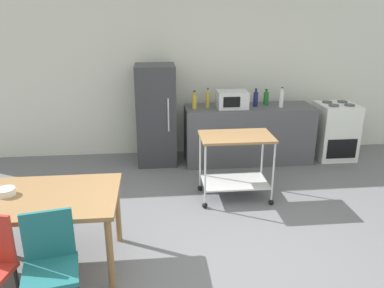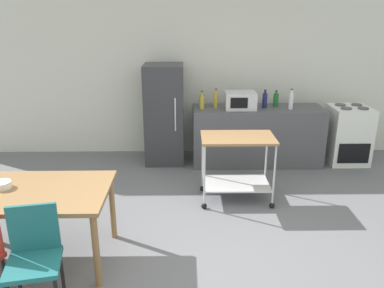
{
  "view_description": "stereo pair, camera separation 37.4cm",
  "coord_description": "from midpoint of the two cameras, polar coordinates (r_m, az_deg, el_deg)",
  "views": [
    {
      "loc": [
        -0.58,
        -3.16,
        2.31
      ],
      "look_at": [
        -0.14,
        1.2,
        0.8
      ],
      "focal_mm": 36.22,
      "sensor_mm": 36.0,
      "label": 1
    },
    {
      "loc": [
        -0.21,
        -3.18,
        2.31
      ],
      "look_at": [
        -0.14,
        1.2,
        0.8
      ],
      "focal_mm": 36.22,
      "sensor_mm": 36.0,
      "label": 2
    }
  ],
  "objects": [
    {
      "name": "chair_teal",
      "position": [
        3.29,
        -23.38,
        -15.76
      ],
      "size": [
        0.47,
        0.47,
        0.89
      ],
      "rotation": [
        0.0,
        0.0,
        0.19
      ],
      "color": "#1E666B",
      "rests_on": "ground_plane"
    },
    {
      "name": "bottle_soy_sauce",
      "position": [
        6.21,
        9.15,
        6.66
      ],
      "size": [
        0.08,
        0.08,
        0.25
      ],
      "color": "#1E6628",
      "rests_on": "kitchen_counter"
    },
    {
      "name": "bottle_sparkling_water",
      "position": [
        5.87,
        -1.5,
        6.26
      ],
      "size": [
        0.08,
        0.08,
        0.28
      ],
      "color": "gold",
      "rests_on": "kitchen_counter"
    },
    {
      "name": "back_wall",
      "position": [
        6.44,
        -2.26,
        11.35
      ],
      "size": [
        8.4,
        0.12,
        2.9
      ],
      "primitive_type": "cube",
      "color": "silver",
      "rests_on": "ground_plane"
    },
    {
      "name": "ground_plane",
      "position": [
        3.94,
        1.12,
        -16.87
      ],
      "size": [
        12.0,
        12.0,
        0.0
      ],
      "primitive_type": "plane",
      "color": "slate"
    },
    {
      "name": "bottle_hot_sauce",
      "position": [
        6.07,
        7.61,
        6.59
      ],
      "size": [
        0.07,
        0.07,
        0.28
      ],
      "color": "navy",
      "rests_on": "kitchen_counter"
    },
    {
      "name": "fruit_bowl",
      "position": [
        3.94,
        -28.26,
        -6.28
      ],
      "size": [
        0.17,
        0.17,
        0.06
      ],
      "primitive_type": "cylinder",
      "color": "white",
      "rests_on": "dining_table"
    },
    {
      "name": "dining_table",
      "position": [
        3.85,
        -24.89,
        -8.11
      ],
      "size": [
        1.5,
        0.9,
        0.75
      ],
      "color": "olive",
      "rests_on": "ground_plane"
    },
    {
      "name": "kitchen_counter",
      "position": [
        6.2,
        6.55,
        1.45
      ],
      "size": [
        2.0,
        0.64,
        0.9
      ],
      "primitive_type": "cube",
      "color": "#4C4C51",
      "rests_on": "ground_plane"
    },
    {
      "name": "kitchen_cart",
      "position": [
        4.89,
        4.28,
        -1.85
      ],
      "size": [
        0.91,
        0.57,
        0.85
      ],
      "color": "olive",
      "rests_on": "ground_plane"
    },
    {
      "name": "microwave",
      "position": [
        5.93,
        4.13,
        6.53
      ],
      "size": [
        0.46,
        0.35,
        0.26
      ],
      "color": "silver",
      "rests_on": "kitchen_counter"
    },
    {
      "name": "bottle_sesame_oil",
      "position": [
        6.08,
        11.32,
        6.55
      ],
      "size": [
        0.07,
        0.07,
        0.31
      ],
      "color": "silver",
      "rests_on": "kitchen_counter"
    },
    {
      "name": "stove_oven",
      "position": [
        6.67,
        18.79,
        1.82
      ],
      "size": [
        0.6,
        0.61,
        0.92
      ],
      "color": "white",
      "rests_on": "ground_plane"
    },
    {
      "name": "bottle_wine",
      "position": [
        5.95,
        0.52,
        6.54
      ],
      "size": [
        0.06,
        0.06,
        0.3
      ],
      "color": "gold",
      "rests_on": "kitchen_counter"
    },
    {
      "name": "refrigerator",
      "position": [
        6.07,
        -7.08,
        4.24
      ],
      "size": [
        0.6,
        0.63,
        1.55
      ],
      "color": "#333338",
      "rests_on": "ground_plane"
    }
  ]
}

